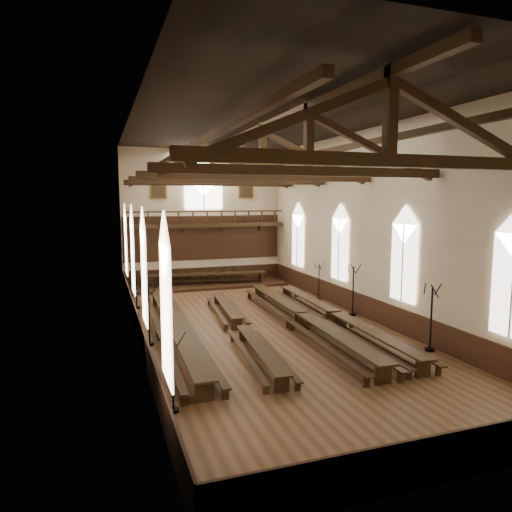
{
  "coord_description": "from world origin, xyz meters",
  "views": [
    {
      "loc": [
        -7.45,
        -20.63,
        6.39
      ],
      "look_at": [
        0.18,
        1.5,
        3.43
      ],
      "focal_mm": 32.0,
      "sensor_mm": 36.0,
      "label": 1
    }
  ],
  "objects_px": {
    "refectory_row_b": "(241,325)",
    "candelabrum_left_near": "(173,388)",
    "refectory_row_a": "(174,325)",
    "candelabrum_right_mid": "(353,300)",
    "refectory_row_d": "(336,316)",
    "dais": "(208,285)",
    "candelabrum_left_mid": "(149,327)",
    "candelabrum_right_near": "(431,330)",
    "candelabrum_right_far": "(319,288)",
    "refectory_row_c": "(303,317)",
    "candelabrum_left_far": "(136,295)",
    "high_table": "(208,275)"
  },
  "relations": [
    {
      "from": "refectory_row_d",
      "to": "refectory_row_b",
      "type": "bearing_deg",
      "value": 178.99
    },
    {
      "from": "refectory_row_a",
      "to": "refectory_row_b",
      "type": "bearing_deg",
      "value": -13.17
    },
    {
      "from": "dais",
      "to": "candelabrum_left_mid",
      "type": "relative_size",
      "value": 4.2
    },
    {
      "from": "dais",
      "to": "candelabrum_right_mid",
      "type": "bearing_deg",
      "value": -61.99
    },
    {
      "from": "high_table",
      "to": "candelabrum_left_far",
      "type": "height_order",
      "value": "candelabrum_left_far"
    },
    {
      "from": "refectory_row_a",
      "to": "dais",
      "type": "distance_m",
      "value": 12.24
    },
    {
      "from": "refectory_row_c",
      "to": "refectory_row_d",
      "type": "height_order",
      "value": "refectory_row_c"
    },
    {
      "from": "candelabrum_left_near",
      "to": "candelabrum_left_far",
      "type": "bearing_deg",
      "value": 90.0
    },
    {
      "from": "candelabrum_left_far",
      "to": "refectory_row_c",
      "type": "bearing_deg",
      "value": -43.03
    },
    {
      "from": "refectory_row_b",
      "to": "candelabrum_right_near",
      "type": "bearing_deg",
      "value": -34.17
    },
    {
      "from": "candelabrum_right_near",
      "to": "candelabrum_right_far",
      "type": "xyz_separation_m",
      "value": [
        -0.0,
        10.32,
        -0.15
      ]
    },
    {
      "from": "candelabrum_right_mid",
      "to": "candelabrum_right_far",
      "type": "height_order",
      "value": "candelabrum_right_mid"
    },
    {
      "from": "candelabrum_left_near",
      "to": "candelabrum_left_far",
      "type": "relative_size",
      "value": 0.95
    },
    {
      "from": "refectory_row_b",
      "to": "candelabrum_right_far",
      "type": "distance_m",
      "value": 8.9
    },
    {
      "from": "refectory_row_a",
      "to": "candelabrum_right_mid",
      "type": "xyz_separation_m",
      "value": [
        9.92,
        0.84,
        0.29
      ]
    },
    {
      "from": "refectory_row_a",
      "to": "candelabrum_left_near",
      "type": "height_order",
      "value": "candelabrum_left_near"
    },
    {
      "from": "candelabrum_left_near",
      "to": "candelabrum_right_far",
      "type": "distance_m",
      "value": 16.62
    },
    {
      "from": "dais",
      "to": "candelabrum_right_far",
      "type": "bearing_deg",
      "value": -49.12
    },
    {
      "from": "refectory_row_a",
      "to": "refectory_row_c",
      "type": "distance_m",
      "value": 6.29
    },
    {
      "from": "dais",
      "to": "candelabrum_right_far",
      "type": "xyz_separation_m",
      "value": [
        5.65,
        -6.53,
        0.63
      ]
    },
    {
      "from": "refectory_row_c",
      "to": "candelabrum_left_near",
      "type": "height_order",
      "value": "candelabrum_left_near"
    },
    {
      "from": "candelabrum_left_near",
      "to": "candelabrum_right_near",
      "type": "bearing_deg",
      "value": 10.45
    },
    {
      "from": "refectory_row_a",
      "to": "candelabrum_left_far",
      "type": "bearing_deg",
      "value": 100.56
    },
    {
      "from": "candelabrum_left_far",
      "to": "candelabrum_left_mid",
      "type": "bearing_deg",
      "value": -90.0
    },
    {
      "from": "refectory_row_b",
      "to": "dais",
      "type": "xyz_separation_m",
      "value": [
        1.23,
        12.17,
        -0.39
      ]
    },
    {
      "from": "candelabrum_right_near",
      "to": "candelabrum_right_mid",
      "type": "distance_m",
      "value": 6.22
    },
    {
      "from": "candelabrum_left_near",
      "to": "candelabrum_right_mid",
      "type": "bearing_deg",
      "value": 36.69
    },
    {
      "from": "high_table",
      "to": "candelabrum_left_far",
      "type": "bearing_deg",
      "value": -136.78
    },
    {
      "from": "refectory_row_d",
      "to": "candelabrum_right_mid",
      "type": "xyz_separation_m",
      "value": [
        1.93,
        1.64,
        0.32
      ]
    },
    {
      "from": "refectory_row_b",
      "to": "candelabrum_right_near",
      "type": "height_order",
      "value": "candelabrum_right_near"
    },
    {
      "from": "refectory_row_a",
      "to": "candelabrum_right_mid",
      "type": "relative_size",
      "value": 5.18
    },
    {
      "from": "refectory_row_d",
      "to": "candelabrum_right_far",
      "type": "xyz_separation_m",
      "value": [
        1.93,
        5.73,
        0.17
      ]
    },
    {
      "from": "refectory_row_d",
      "to": "dais",
      "type": "xyz_separation_m",
      "value": [
        -3.73,
        12.26,
        -0.45
      ]
    },
    {
      "from": "refectory_row_d",
      "to": "dais",
      "type": "bearing_deg",
      "value": 106.9
    },
    {
      "from": "refectory_row_b",
      "to": "candelabrum_left_near",
      "type": "bearing_deg",
      "value": -122.12
    },
    {
      "from": "refectory_row_b",
      "to": "high_table",
      "type": "distance_m",
      "value": 12.24
    },
    {
      "from": "candelabrum_left_mid",
      "to": "candelabrum_right_near",
      "type": "distance_m",
      "value": 12.02
    },
    {
      "from": "dais",
      "to": "candelabrum_right_mid",
      "type": "distance_m",
      "value": 12.06
    },
    {
      "from": "candelabrum_left_far",
      "to": "dais",
      "type": "bearing_deg",
      "value": 43.22
    },
    {
      "from": "candelabrum_left_near",
      "to": "candelabrum_left_far",
      "type": "xyz_separation_m",
      "value": [
        -0.0,
        13.77,
        0.04
      ]
    },
    {
      "from": "refectory_row_c",
      "to": "candelabrum_right_near",
      "type": "xyz_separation_m",
      "value": [
        3.65,
        -4.78,
        0.28
      ]
    },
    {
      "from": "dais",
      "to": "candelabrum_left_mid",
      "type": "bearing_deg",
      "value": -114.0
    },
    {
      "from": "candelabrum_left_far",
      "to": "candelabrum_left_near",
      "type": "bearing_deg",
      "value": -90.0
    },
    {
      "from": "candelabrum_left_far",
      "to": "refectory_row_a",
      "type": "bearing_deg",
      "value": -79.44
    },
    {
      "from": "refectory_row_b",
      "to": "candelabrum_left_mid",
      "type": "height_order",
      "value": "candelabrum_left_mid"
    },
    {
      "from": "high_table",
      "to": "candelabrum_right_far",
      "type": "relative_size",
      "value": 3.58
    },
    {
      "from": "candelabrum_left_far",
      "to": "candelabrum_right_mid",
      "type": "xyz_separation_m",
      "value": [
        11.1,
        -5.5,
        0.09
      ]
    },
    {
      "from": "refectory_row_a",
      "to": "refectory_row_b",
      "type": "distance_m",
      "value": 3.12
    },
    {
      "from": "candelabrum_left_mid",
      "to": "candelabrum_right_far",
      "type": "height_order",
      "value": "candelabrum_left_mid"
    },
    {
      "from": "candelabrum_left_mid",
      "to": "candelabrum_right_mid",
      "type": "bearing_deg",
      "value": 8.28
    }
  ]
}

